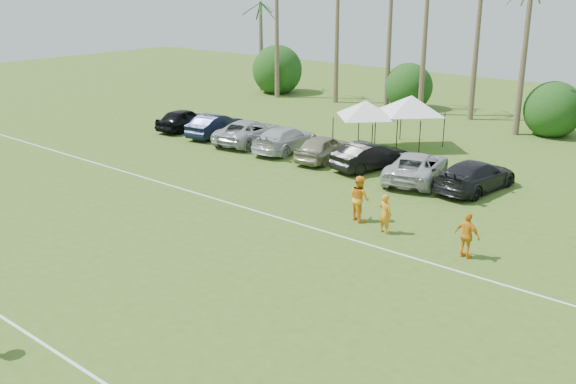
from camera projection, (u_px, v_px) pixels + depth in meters
The scene contains 20 objects.
field_lines at pixel (133, 246), 24.87m from camera, with size 80.00×12.10×0.01m.
palm_tree_0 at pixel (247, 7), 57.75m from camera, with size 2.40×2.40×8.90m.
palm_tree_4 at pixel (427, 13), 46.80m from camera, with size 2.40×2.40×8.90m.
palm_tree_5 at pixel (480, 2), 44.09m from camera, with size 2.40×2.40×9.90m.
bush_tree_0 at pixel (280, 72), 58.45m from camera, with size 4.00×4.00×4.00m.
bush_tree_1 at pixel (405, 87), 50.54m from camera, with size 4.00×4.00×4.00m.
bush_tree_2 at pixel (561, 105), 43.24m from camera, with size 4.00×4.00×4.00m.
sideline_player_a at pixel (385, 214), 25.94m from camera, with size 0.61×0.40×1.66m, color orange.
sideline_player_b at pixel (359, 198), 27.29m from camera, with size 0.96×0.75×1.98m, color orange.
sideline_player_c at pixel (467, 235), 23.61m from camera, with size 1.03×0.43×1.76m, color orange.
canopy_tent_left at pixel (366, 101), 38.19m from camera, with size 4.30×4.30×3.49m.
canopy_tent_right at pixel (412, 95), 38.44m from camera, with size 4.65×4.65×3.77m.
parked_car_0 at pixel (184, 119), 43.90m from camera, with size 1.76×4.37×1.49m, color black.
parked_car_1 at pixel (215, 125), 42.11m from camera, with size 1.57×4.52×1.49m, color black.
parked_car_2 at pixel (249, 132), 40.32m from camera, with size 2.47×5.35×1.49m, color #A7A8A9.
parked_car_3 at pixel (286, 139), 38.50m from camera, with size 2.08×5.13×1.49m, color silver.
parked_car_4 at pixel (323, 148), 36.47m from camera, with size 1.76×4.37×1.49m, color gray.
parked_car_5 at pixel (370, 156), 34.80m from camera, with size 1.57×4.52×1.49m, color black.
parked_car_6 at pixel (417, 167), 32.78m from camera, with size 2.47×5.35×1.49m, color #B3B4B7.
parked_car_7 at pixel (476, 176), 31.27m from camera, with size 2.08×5.13×1.49m, color black.
Camera 1 is at (19.33, -5.75, 9.84)m, focal length 40.00 mm.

